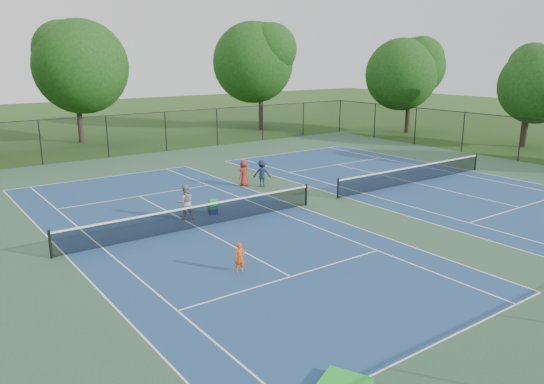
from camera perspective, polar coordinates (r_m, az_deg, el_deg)
ground at (r=26.61m, az=5.42°, el=-1.07°), size 140.00×140.00×0.00m
court_pad at (r=26.61m, az=5.42°, el=-1.06°), size 36.00×36.00×0.01m
tennis_court_left at (r=22.74m, az=-7.97°, el=-3.60°), size 12.00×23.83×1.07m
tennis_court_right at (r=31.54m, az=15.02°, el=1.14°), size 12.00×23.83×1.07m
perimeter_fence at (r=26.23m, az=5.50°, el=2.31°), size 36.08×36.08×3.02m
tree_back_b at (r=47.01m, az=-20.47°, el=12.96°), size 7.60×7.60×10.03m
tree_back_d at (r=52.59m, az=-1.24°, el=14.15°), size 7.80×7.80×10.37m
tree_side_e at (r=52.02m, az=14.68°, el=12.57°), size 6.60×6.60×8.87m
tree_side_f at (r=46.69m, az=26.06°, el=10.76°), size 5.80×5.80×8.12m
child_player at (r=17.95m, az=-3.49°, el=-7.03°), size 0.43×0.33×1.04m
instructor at (r=23.79m, az=-9.33°, el=-1.08°), size 0.91×0.79×1.59m
bystander_b at (r=29.42m, az=-1.07°, el=2.01°), size 1.11×1.04×1.51m
bystander_c at (r=29.62m, az=-3.05°, el=2.03°), size 0.85×0.74×1.46m
ball_crate at (r=24.57m, az=-6.37°, el=-2.08°), size 0.40×0.33×0.28m
ball_hopper at (r=24.47m, az=-6.39°, el=-1.30°), size 0.37×0.32×0.42m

